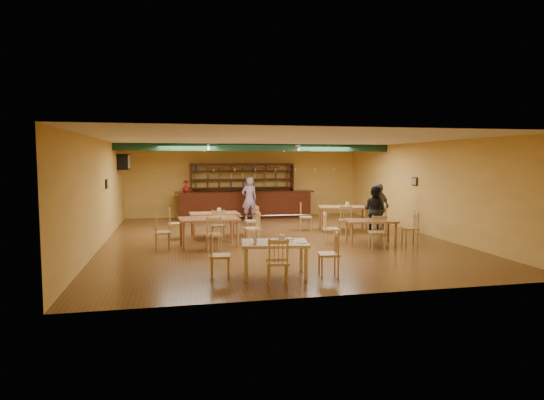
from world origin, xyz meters
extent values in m
plane|color=brown|center=(0.00, 0.00, 0.00)|extent=(12.00, 12.00, 0.00)
cube|color=#113320|center=(0.00, 2.80, 2.87)|extent=(10.00, 0.30, 0.25)
cube|color=silver|center=(-1.80, 3.40, 2.94)|extent=(0.05, 2.50, 0.05)
cube|color=silver|center=(1.40, 3.40, 2.94)|extent=(0.05, 2.50, 0.05)
cube|color=silver|center=(-4.80, 4.20, 2.35)|extent=(0.34, 0.70, 0.48)
cube|color=black|center=(-4.97, 1.00, 1.70)|extent=(0.04, 0.34, 0.28)
cube|color=black|center=(4.97, 0.50, 1.70)|extent=(0.04, 0.34, 0.28)
cube|color=black|center=(-0.11, 5.15, 0.56)|extent=(5.72, 0.85, 1.13)
cube|color=black|center=(-0.11, 5.78, 1.14)|extent=(4.43, 0.40, 2.28)
imported|color=#AD0F16|center=(-2.52, 5.15, 1.37)|extent=(0.34, 0.34, 0.48)
cube|color=brown|center=(-1.75, 0.80, 0.38)|extent=(1.56, 0.98, 0.76)
cube|color=brown|center=(2.69, 1.21, 0.41)|extent=(1.84, 1.37, 0.83)
cube|color=brown|center=(-2.04, -0.83, 0.41)|extent=(1.70, 1.11, 0.81)
cube|color=brown|center=(2.53, -1.45, 0.35)|extent=(1.53, 1.06, 0.71)
cube|color=#D3B48E|center=(-0.94, -4.45, 0.36)|extent=(1.47, 1.05, 0.73)
cylinder|color=silver|center=(-0.85, -4.45, 0.74)|extent=(0.44, 0.44, 0.01)
cylinder|color=#EAE5C6|center=(-1.38, -4.60, 0.78)|extent=(0.08, 0.08, 0.11)
cube|color=white|center=(-0.60, -4.26, 0.74)|extent=(0.24, 0.21, 0.03)
cube|color=silver|center=(-0.70, -4.40, 0.75)|extent=(0.28, 0.30, 0.00)
cylinder|color=white|center=(-0.41, -4.65, 0.73)|extent=(0.25, 0.25, 0.01)
imported|color=#7E4595|center=(-0.07, 4.33, 0.87)|extent=(0.69, 0.50, 1.75)
imported|color=black|center=(3.49, 0.41, 0.78)|extent=(0.94, 0.96, 1.56)
imported|color=slate|center=(3.73, 0.55, 0.82)|extent=(1.04, 0.82, 1.65)
camera|label=1|loc=(-2.94, -13.58, 2.42)|focal=30.20mm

